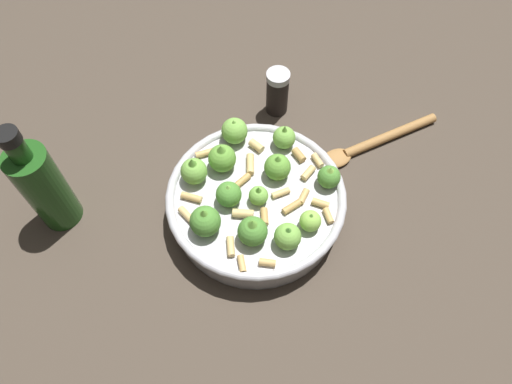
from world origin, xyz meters
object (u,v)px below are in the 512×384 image
cooking_pan (255,199)px  olive_oil_bottle (43,186)px  pepper_shaker (277,92)px  wooden_spoon (373,143)px

cooking_pan → olive_oil_bottle: olive_oil_bottle is taller
pepper_shaker → olive_oil_bottle: 0.40m
cooking_pan → wooden_spoon: 0.24m
pepper_shaker → olive_oil_bottle: bearing=42.4°
pepper_shaker → wooden_spoon: size_ratio=0.44×
pepper_shaker → olive_oil_bottle: (0.30, 0.27, 0.04)m
cooking_pan → pepper_shaker: size_ratio=3.08×
cooking_pan → wooden_spoon: size_ratio=1.37×
pepper_shaker → wooden_spoon: bearing=163.5°
olive_oil_bottle → wooden_spoon: size_ratio=1.04×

